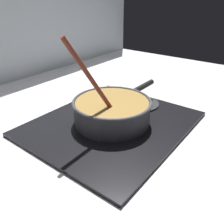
{
  "coord_description": "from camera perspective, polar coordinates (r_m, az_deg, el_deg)",
  "views": [
    {
      "loc": [
        -0.44,
        -0.37,
        0.43
      ],
      "look_at": [
        0.14,
        0.08,
        0.05
      ],
      "focal_mm": 37.85,
      "sensor_mm": 36.0,
      "label": 1
    }
  ],
  "objects": [
    {
      "name": "hob_plate",
      "position": [
        0.85,
        -0.0,
        -2.79
      ],
      "size": [
        0.56,
        0.48,
        0.01
      ],
      "primitive_type": "cube",
      "color": "black",
      "rests_on": "ground"
    },
    {
      "name": "burner_ring",
      "position": [
        0.84,
        -0.0,
        -2.2
      ],
      "size": [
        0.17,
        0.17,
        0.01
      ],
      "primitive_type": "torus",
      "color": "#592D0C",
      "rests_on": "hob_plate"
    },
    {
      "name": "spare_burner",
      "position": [
        0.98,
        6.79,
        2.08
      ],
      "size": [
        0.15,
        0.15,
        0.01
      ],
      "primitive_type": "cylinder",
      "color": "#262628",
      "rests_on": "hob_plate"
    },
    {
      "name": "ground",
      "position": [
        0.73,
        -1.83,
        -11.0
      ],
      "size": [
        2.4,
        1.6,
        0.04
      ],
      "primitive_type": "cube",
      "color": "#B7B7BC"
    },
    {
      "name": "cooking_pan",
      "position": [
        0.82,
        0.03,
        0.37
      ],
      "size": [
        0.45,
        0.27,
        0.32
      ],
      "color": "#38383D",
      "rests_on": "hob_plate"
    }
  ]
}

